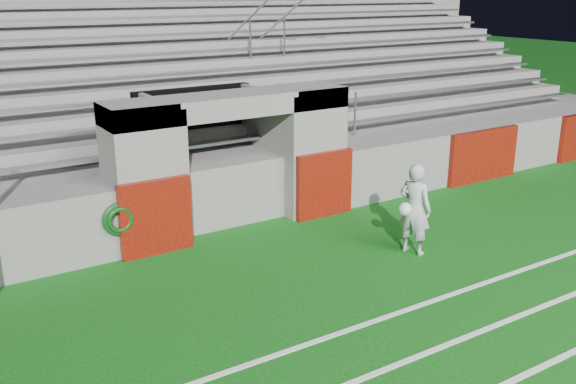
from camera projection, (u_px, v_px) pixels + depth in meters
ground at (340, 292)px, 9.90m from camera, size 90.00×90.00×0.00m
stadium_structure at (147, 114)px, 15.84m from camera, size 26.00×8.48×5.42m
goalkeeper_with_ball at (414, 209)px, 11.12m from camera, size 0.74×0.69×1.63m
hose_coil at (120, 219)px, 10.77m from camera, size 0.60×0.15×0.60m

